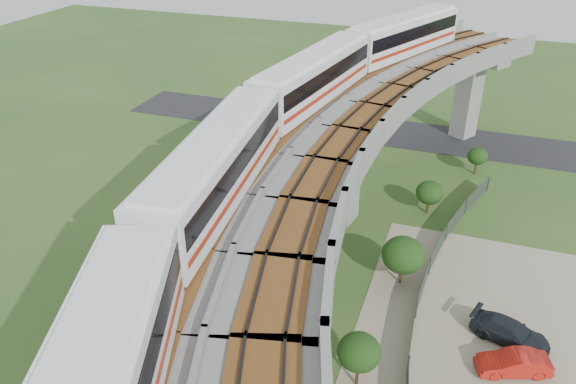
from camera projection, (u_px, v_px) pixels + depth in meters
The scene contains 12 objects.
ground at pixel (292, 291), 38.79m from camera, with size 160.00×160.00×0.00m, color #2E5321.
dirt_lot at pixel (505, 361), 33.09m from camera, with size 18.00×26.00×0.04m, color gray.
asphalt_road at pixel (377, 131), 63.52m from camera, with size 60.00×8.00×0.03m, color #232326.
viaduct at pixel (353, 184), 33.27m from camera, with size 19.58×73.98×11.40m.
metro_train at pixel (302, 122), 33.26m from camera, with size 10.89×61.34×3.64m.
fence at pixel (437, 314), 35.61m from camera, with size 3.87×38.73×1.50m.
tree_0 at pixel (478, 156), 53.33m from camera, with size 1.92×1.92×2.71m.
tree_1 at pixel (430, 193), 46.96m from camera, with size 2.31×2.31×2.94m.
tree_2 at pixel (403, 255), 38.41m from camera, with size 2.97×2.97×3.65m.
tree_3 at pixel (359, 352), 30.34m from camera, with size 2.41×2.41×3.55m.
car_red at pixel (514, 363), 32.01m from camera, with size 1.45×4.15×1.37m, color #B51910.
car_dark at pixel (510, 332), 34.22m from camera, with size 1.93×4.75×1.38m, color black.
Camera 1 is at (9.85, -28.92, 24.86)m, focal length 35.00 mm.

